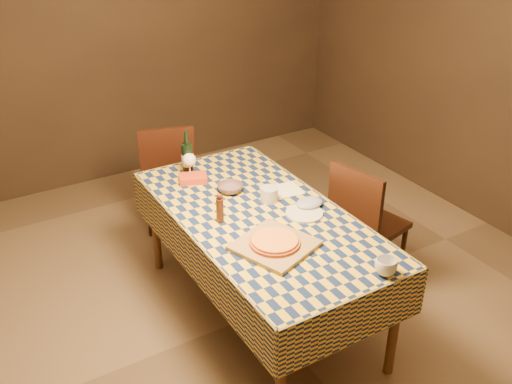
% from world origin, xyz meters
% --- Properties ---
extents(room, '(5.00, 5.10, 2.70)m').
position_xyz_m(room, '(0.00, 0.00, 1.35)').
color(room, brown).
rests_on(room, ground).
extents(dining_table, '(0.94, 1.84, 0.77)m').
position_xyz_m(dining_table, '(0.00, 0.00, 0.69)').
color(dining_table, brown).
rests_on(dining_table, ground).
extents(cutting_board, '(0.49, 0.49, 0.02)m').
position_xyz_m(cutting_board, '(-0.12, -0.34, 0.78)').
color(cutting_board, '#9A7D48').
rests_on(cutting_board, dining_table).
extents(pizza, '(0.29, 0.29, 0.03)m').
position_xyz_m(pizza, '(-0.12, -0.34, 0.81)').
color(pizza, '#A4431B').
rests_on(pizza, cutting_board).
extents(pepper_mill, '(0.05, 0.05, 0.19)m').
position_xyz_m(pepper_mill, '(-0.25, 0.05, 0.86)').
color(pepper_mill, '#462010').
rests_on(pepper_mill, dining_table).
extents(bowl, '(0.18, 0.18, 0.05)m').
position_xyz_m(bowl, '(-0.02, 0.34, 0.80)').
color(bowl, '#674D56').
rests_on(bowl, dining_table).
extents(wine_glass, '(0.09, 0.09, 0.18)m').
position_xyz_m(wine_glass, '(-0.16, 0.65, 0.90)').
color(wine_glass, white).
rests_on(wine_glass, dining_table).
extents(wine_bottle, '(0.10, 0.10, 0.32)m').
position_xyz_m(wine_bottle, '(-0.15, 0.71, 0.89)').
color(wine_bottle, black).
rests_on(wine_bottle, dining_table).
extents(deli_tub, '(0.13, 0.13, 0.09)m').
position_xyz_m(deli_tub, '(0.13, 0.11, 0.82)').
color(deli_tub, silver).
rests_on(deli_tub, dining_table).
extents(takeout_container, '(0.22, 0.18, 0.05)m').
position_xyz_m(takeout_container, '(-0.16, 0.60, 0.79)').
color(takeout_container, red).
rests_on(takeout_container, dining_table).
extents(white_plate, '(0.26, 0.26, 0.01)m').
position_xyz_m(white_plate, '(0.23, -0.14, 0.78)').
color(white_plate, silver).
rests_on(white_plate, dining_table).
extents(tumbler, '(0.15, 0.15, 0.09)m').
position_xyz_m(tumbler, '(0.24, -0.84, 0.82)').
color(tumbler, silver).
rests_on(tumbler, dining_table).
extents(flour_patch, '(0.26, 0.22, 0.00)m').
position_xyz_m(flour_patch, '(0.28, 0.18, 0.77)').
color(flour_patch, white).
rests_on(flour_patch, dining_table).
extents(flour_bag, '(0.18, 0.14, 0.05)m').
position_xyz_m(flour_bag, '(0.31, -0.08, 0.80)').
color(flour_bag, '#929EBB').
rests_on(flour_bag, dining_table).
extents(chair_far, '(0.53, 0.53, 0.93)m').
position_xyz_m(chair_far, '(-0.07, 1.31, 0.52)').
color(chair_far, black).
rests_on(chair_far, ground).
extents(chair_right, '(0.51, 0.50, 0.93)m').
position_xyz_m(chair_right, '(0.78, -0.06, 0.52)').
color(chair_right, black).
rests_on(chair_right, ground).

